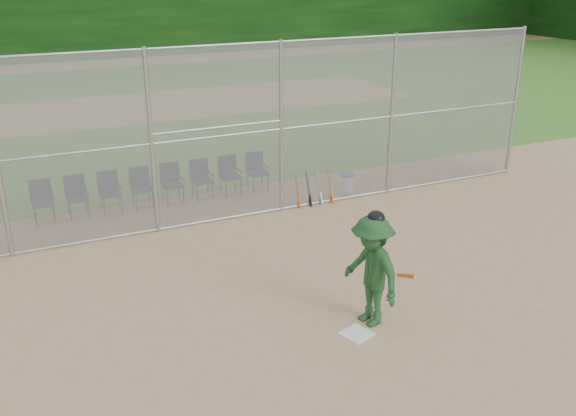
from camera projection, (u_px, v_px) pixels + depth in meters
name	position (u px, v px, depth m)	size (l,w,h in m)	color
ground	(351.00, 318.00, 10.75)	(100.00, 100.00, 0.00)	tan
grass_strip	(126.00, 108.00, 25.95)	(100.00, 100.00, 0.00)	#366E21
dirt_patch_far	(126.00, 108.00, 25.95)	(24.00, 24.00, 0.00)	tan
backstop_fence	(240.00, 131.00, 14.23)	(16.09, 0.09, 4.00)	gray
home_plate	(357.00, 334.00, 10.27)	(0.44, 0.44, 0.02)	silver
batter_at_plate	(371.00, 270.00, 10.28)	(0.96, 1.44, 1.97)	#1C4821
water_cooler	(347.00, 182.00, 16.62)	(0.37, 0.37, 0.47)	white
spare_bats	(314.00, 188.00, 15.64)	(0.96, 0.41, 0.82)	#D84C14
chair_0	(43.00, 202.00, 14.52)	(0.54, 0.52, 0.96)	#101C3D
chair_1	(77.00, 197.00, 14.82)	(0.54, 0.52, 0.96)	#101C3D
chair_2	(110.00, 193.00, 15.12)	(0.54, 0.52, 0.96)	#101C3D
chair_3	(142.00, 188.00, 15.42)	(0.54, 0.52, 0.96)	#101C3D
chair_4	(173.00, 184.00, 15.72)	(0.54, 0.52, 0.96)	#101C3D
chair_5	(202.00, 180.00, 16.01)	(0.54, 0.52, 0.96)	#101C3D
chair_6	(230.00, 176.00, 16.31)	(0.54, 0.52, 0.96)	#101C3D
chair_7	(258.00, 172.00, 16.61)	(0.54, 0.52, 0.96)	#101C3D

